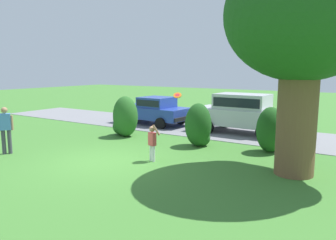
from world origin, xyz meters
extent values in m
plane|color=#3D752D|center=(0.00, 0.00, 0.00)|extent=(80.00, 80.00, 0.00)
cube|color=slate|center=(0.00, 7.20, 0.01)|extent=(28.00, 4.40, 0.02)
cylinder|color=brown|center=(5.67, 2.07, 1.65)|extent=(1.13, 1.13, 3.29)
ellipsoid|color=#1E511C|center=(5.67, 2.07, 4.61)|extent=(4.39, 4.39, 3.73)
ellipsoid|color=#1E511C|center=(5.06, 3.11, 4.06)|extent=(2.01, 2.01, 2.01)
ellipsoid|color=#286023|center=(-2.12, 3.57, 0.94)|extent=(1.18, 1.10, 1.87)
ellipsoid|color=#286023|center=(-2.47, 3.75, 0.42)|extent=(0.93, 0.93, 0.84)
ellipsoid|color=#1E511C|center=(1.59, 3.70, 0.87)|extent=(1.07, 1.08, 1.75)
ellipsoid|color=#1E511C|center=(1.70, 3.80, 0.32)|extent=(0.70, 0.70, 0.63)
ellipsoid|color=#1E511C|center=(4.31, 4.31, 0.86)|extent=(1.03, 1.08, 1.71)
ellipsoid|color=#1E511C|center=(4.30, 4.56, 0.25)|extent=(0.55, 0.55, 0.50)
cube|color=#28429E|center=(-3.07, 7.00, 0.68)|extent=(4.29, 2.06, 0.64)
cube|color=#28429E|center=(-2.75, 6.99, 1.28)|extent=(1.76, 1.71, 0.56)
cube|color=black|center=(-2.75, 6.99, 1.28)|extent=(1.63, 1.72, 0.34)
cylinder|color=black|center=(-4.42, 6.14, 0.30)|extent=(0.61, 0.25, 0.60)
cylinder|color=black|center=(-4.32, 8.01, 0.30)|extent=(0.61, 0.25, 0.60)
cylinder|color=black|center=(-1.82, 6.00, 0.30)|extent=(0.61, 0.25, 0.60)
cylinder|color=black|center=(-1.72, 7.87, 0.30)|extent=(0.61, 0.25, 0.60)
cube|color=black|center=(-5.20, 7.12, 0.52)|extent=(0.21, 1.75, 0.20)
cube|color=black|center=(-0.93, 6.89, 0.52)|extent=(0.21, 1.75, 0.20)
cube|color=silver|center=(2.10, 7.25, 0.80)|extent=(4.54, 1.94, 0.80)
cube|color=silver|center=(2.10, 7.25, 1.56)|extent=(2.51, 1.68, 0.72)
cube|color=black|center=(2.10, 7.25, 1.56)|extent=(2.31, 1.69, 0.43)
cylinder|color=black|center=(0.68, 6.34, 0.34)|extent=(0.68, 0.24, 0.68)
cylinder|color=black|center=(0.72, 8.22, 0.34)|extent=(0.68, 0.24, 0.68)
cylinder|color=black|center=(3.47, 6.28, 0.34)|extent=(0.68, 0.24, 0.68)
cylinder|color=black|center=(3.51, 8.16, 0.34)|extent=(0.68, 0.24, 0.68)
cube|color=black|center=(-0.19, 7.30, 0.60)|extent=(0.16, 1.75, 0.20)
cube|color=black|center=(4.39, 7.20, 0.60)|extent=(0.16, 1.75, 0.20)
cylinder|color=white|center=(1.27, 0.91, 0.28)|extent=(0.10, 0.10, 0.55)
cylinder|color=white|center=(1.40, 0.87, 0.28)|extent=(0.10, 0.10, 0.55)
cube|color=#DB4C4C|center=(1.33, 0.89, 0.77)|extent=(0.29, 0.23, 0.44)
sphere|color=#A37556|center=(1.33, 0.89, 1.11)|extent=(0.20, 0.20, 0.20)
cylinder|color=#A37556|center=(1.50, 0.89, 1.09)|extent=(0.24, 0.21, 0.39)
cylinder|color=#A37556|center=(1.18, 0.93, 0.72)|extent=(0.07, 0.07, 0.36)
cylinder|color=orange|center=(1.90, 1.59, 2.22)|extent=(0.31, 0.25, 0.23)
cylinder|color=red|center=(1.90, 1.59, 2.23)|extent=(0.18, 0.15, 0.14)
cylinder|color=#3F3F4C|center=(-3.79, -1.33, 0.45)|extent=(0.14, 0.14, 0.90)
cylinder|color=#3F3F4C|center=(-3.67, -1.16, 0.45)|extent=(0.14, 0.14, 0.90)
cube|color=#4C7FCC|center=(-3.73, -1.24, 1.20)|extent=(0.39, 0.42, 0.60)
sphere|color=#A37556|center=(-3.73, -1.24, 1.63)|extent=(0.22, 0.22, 0.22)
cylinder|color=#A37556|center=(-3.61, -1.06, 1.15)|extent=(0.09, 0.09, 0.55)
camera|label=1|loc=(7.68, -7.87, 3.11)|focal=35.05mm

